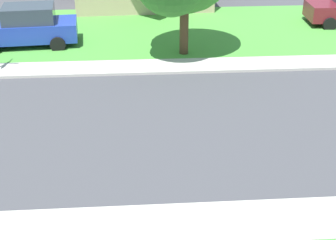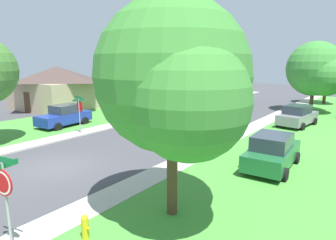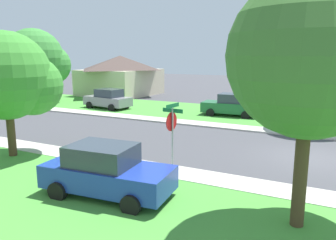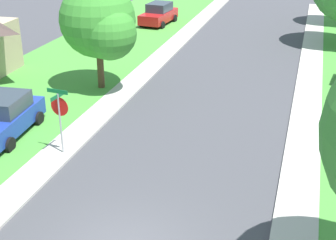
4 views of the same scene
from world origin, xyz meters
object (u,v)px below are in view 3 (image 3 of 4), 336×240
Objects in this scene: tree_corner_large at (317,62)px; house_right_setback at (120,75)px; car_blue_near_corner at (106,171)px; tree_across_left at (38,60)px; tree_sidewalk_near at (332,56)px; tree_sidewalk_far at (13,78)px; car_grey_far_down_street at (108,99)px; car_green_driveway_right at (231,105)px; stop_sign_far_corner at (172,126)px.

tree_corner_large reaches higher than house_right_setback.
tree_across_left reaches higher than car_blue_near_corner.
car_blue_near_corner is 16.83m from tree_sidewalk_near.
tree_across_left is 18.06m from tree_sidewalk_far.
car_grey_far_down_street is 0.49× the size of house_right_setback.
car_blue_near_corner is 0.99× the size of car_grey_far_down_street.
tree_corner_large is 0.73× the size of house_right_setback.
tree_sidewalk_far reaches higher than car_blue_near_corner.
car_green_driveway_right is at bearing 23.09° from tree_corner_large.
tree_sidewalk_far reaches higher than car_grey_far_down_street.
house_right_setback is (21.08, 17.14, 0.49)m from stop_sign_far_corner.
stop_sign_far_corner is at bearing 156.51° from tree_sidewalk_near.
house_right_setback reaches higher than car_blue_near_corner.
tree_sidewalk_near is at bearing -21.79° from car_blue_near_corner.
house_right_setback is at bearing 68.08° from tree_sidewalk_near.
tree_sidewalk_far is at bearing 74.33° from car_blue_near_corner.
tree_sidewalk_far is (-1.38, 7.25, 1.72)m from stop_sign_far_corner.
tree_corner_large is at bearing -113.63° from stop_sign_far_corner.
house_right_setback reaches higher than car_grey_far_down_street.
car_green_driveway_right is 0.99× the size of car_blue_near_corner.
car_blue_near_corner is at bearing -127.71° from tree_across_left.
car_green_driveway_right is 7.67m from tree_sidewalk_near.
car_green_driveway_right is 0.61× the size of tree_sidewalk_near.
house_right_setback is at bearing 63.22° from car_green_driveway_right.
tree_sidewalk_near reaches higher than car_grey_far_down_street.
car_grey_far_down_street is at bearing 36.78° from car_blue_near_corner.
car_blue_near_corner is 7.07m from tree_corner_large.
car_blue_near_corner is 0.61× the size of tree_sidewalk_near.
tree_sidewalk_near is (0.54, -25.12, 0.38)m from tree_across_left.
stop_sign_far_corner is 3.44m from car_blue_near_corner.
car_grey_far_down_street is 0.79× the size of tree_sidewalk_far.
tree_sidewalk_far is at bearing -160.06° from car_grey_far_down_street.
car_green_driveway_right and car_blue_near_corner have the same top height.
car_blue_near_corner is 29.26m from house_right_setback.
car_green_driveway_right is 0.48× the size of house_right_setback.
house_right_setback is at bearing 43.72° from tree_corner_large.
tree_across_left is 1.07× the size of tree_corner_large.
car_blue_near_corner is (-3.17, 0.85, -1.01)m from stop_sign_far_corner.
car_grey_far_down_street is (14.95, 11.17, 0.00)m from car_blue_near_corner.
tree_sidewalk_far is at bearing 137.10° from tree_sidewalk_near.
stop_sign_far_corner is at bearing 66.37° from tree_corner_large.
car_green_driveway_right is 10.73m from car_grey_far_down_street.
tree_across_left is 25.12m from tree_sidewalk_near.
car_grey_far_down_street is 10.73m from house_right_setback.
tree_sidewalk_near is (-1.05, -6.62, 3.73)m from car_green_driveway_right.
car_green_driveway_right and car_grey_far_down_street have the same top height.
tree_corner_large is at bearing 179.74° from tree_sidewalk_near.
car_blue_near_corner is at bearing 98.56° from tree_corner_large.
car_blue_near_corner is 0.78× the size of tree_sidewalk_far.
car_grey_far_down_street is at bearing 45.60° from stop_sign_far_corner.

